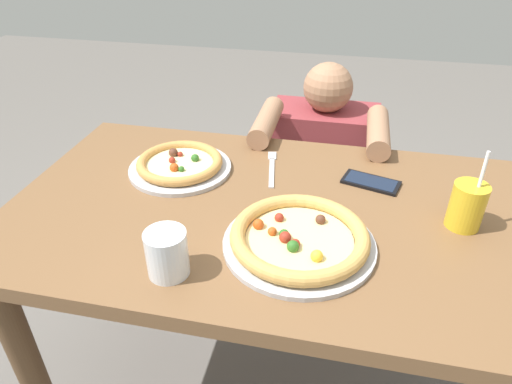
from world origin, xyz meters
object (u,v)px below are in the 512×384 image
(drink_cup_colored, at_px, (467,206))
(fork, at_px, (272,167))
(pizza_far, at_px, (180,165))
(pizza_near, at_px, (299,238))
(diner_seated, at_px, (319,189))
(water_cup_clear, at_px, (167,253))
(cell_phone, at_px, (371,182))

(drink_cup_colored, height_order, fork, drink_cup_colored)
(pizza_far, bearing_deg, pizza_near, -35.42)
(pizza_far, bearing_deg, diner_seated, 54.78)
(water_cup_clear, relative_size, cell_phone, 0.61)
(water_cup_clear, xyz_separation_m, fork, (0.13, 0.47, -0.05))
(pizza_near, xyz_separation_m, cell_phone, (0.16, 0.30, -0.02))
(water_cup_clear, bearing_deg, diner_seated, 75.21)
(drink_cup_colored, distance_m, water_cup_clear, 0.68)
(pizza_near, bearing_deg, water_cup_clear, -150.88)
(fork, height_order, diner_seated, diner_seated)
(cell_phone, xyz_separation_m, diner_seated, (-0.16, 0.48, -0.34))
(pizza_near, distance_m, diner_seated, 0.87)
(drink_cup_colored, bearing_deg, pizza_near, -156.77)
(pizza_far, height_order, drink_cup_colored, drink_cup_colored)
(pizza_near, height_order, water_cup_clear, water_cup_clear)
(pizza_far, relative_size, fork, 1.43)
(fork, distance_m, cell_phone, 0.28)
(pizza_near, distance_m, drink_cup_colored, 0.40)
(pizza_near, height_order, drink_cup_colored, drink_cup_colored)
(pizza_far, bearing_deg, water_cup_clear, -73.01)
(fork, bearing_deg, diner_seated, 75.57)
(cell_phone, distance_m, diner_seated, 0.62)
(fork, height_order, cell_phone, cell_phone)
(water_cup_clear, xyz_separation_m, cell_phone, (0.41, 0.44, -0.05))
(water_cup_clear, distance_m, diner_seated, 1.04)
(water_cup_clear, height_order, fork, water_cup_clear)
(pizza_near, xyz_separation_m, diner_seated, (-0.01, 0.79, -0.36))
(cell_phone, bearing_deg, diner_seated, 108.45)
(pizza_near, relative_size, drink_cup_colored, 1.72)
(drink_cup_colored, xyz_separation_m, cell_phone, (-0.21, 0.15, -0.05))
(pizza_near, bearing_deg, drink_cup_colored, 23.23)
(cell_phone, relative_size, diner_seated, 0.18)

